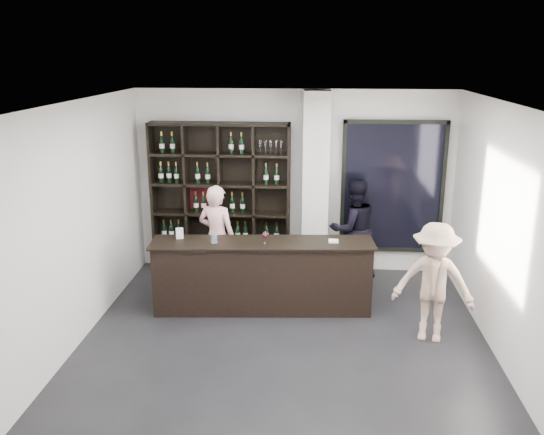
# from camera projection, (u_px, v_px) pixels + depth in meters

# --- Properties ---
(floor) EXTENTS (5.00, 5.50, 0.01)m
(floor) POSITION_uv_depth(u_px,v_px,m) (283.00, 349.00, 6.92)
(floor) COLOR black
(floor) RESTS_ON ground
(wine_shelf) EXTENTS (2.20, 0.35, 2.40)m
(wine_shelf) POSITION_uv_depth(u_px,v_px,m) (221.00, 198.00, 9.13)
(wine_shelf) COLOR black
(wine_shelf) RESTS_ON floor
(structural_column) EXTENTS (0.40, 0.40, 2.90)m
(structural_column) POSITION_uv_depth(u_px,v_px,m) (316.00, 186.00, 8.86)
(structural_column) COLOR silver
(structural_column) RESTS_ON floor
(glass_panel) EXTENTS (1.60, 0.08, 2.10)m
(glass_panel) POSITION_uv_depth(u_px,v_px,m) (392.00, 187.00, 8.99)
(glass_panel) COLOR black
(glass_panel) RESTS_ON floor
(tasting_counter) EXTENTS (3.00, 0.63, 0.99)m
(tasting_counter) POSITION_uv_depth(u_px,v_px,m) (262.00, 276.00, 7.86)
(tasting_counter) COLOR black
(tasting_counter) RESTS_ON floor
(taster_pink) EXTENTS (0.66, 0.53, 1.58)m
(taster_pink) POSITION_uv_depth(u_px,v_px,m) (217.00, 237.00, 8.55)
(taster_pink) COLOR #FFBFBF
(taster_pink) RESTS_ON floor
(taster_black) EXTENTS (0.93, 0.84, 1.59)m
(taster_black) POSITION_uv_depth(u_px,v_px,m) (353.00, 229.00, 8.93)
(taster_black) COLOR black
(taster_black) RESTS_ON floor
(customer) EXTENTS (1.08, 0.78, 1.51)m
(customer) POSITION_uv_depth(u_px,v_px,m) (434.00, 283.00, 6.96)
(customer) COLOR tan
(customer) RESTS_ON floor
(wine_glass) EXTENTS (0.10, 0.10, 0.19)m
(wine_glass) POSITION_uv_depth(u_px,v_px,m) (265.00, 237.00, 7.62)
(wine_glass) COLOR white
(wine_glass) RESTS_ON tasting_counter
(spit_cup) EXTENTS (0.09, 0.09, 0.12)m
(spit_cup) POSITION_uv_depth(u_px,v_px,m) (214.00, 239.00, 7.67)
(spit_cup) COLOR #96ACBA
(spit_cup) RESTS_ON tasting_counter
(napkin_stack) EXTENTS (0.13, 0.13, 0.02)m
(napkin_stack) POSITION_uv_depth(u_px,v_px,m) (333.00, 241.00, 7.72)
(napkin_stack) COLOR white
(napkin_stack) RESTS_ON tasting_counter
(card_stand) EXTENTS (0.11, 0.08, 0.15)m
(card_stand) POSITION_uv_depth(u_px,v_px,m) (180.00, 233.00, 7.84)
(card_stand) COLOR white
(card_stand) RESTS_ON tasting_counter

